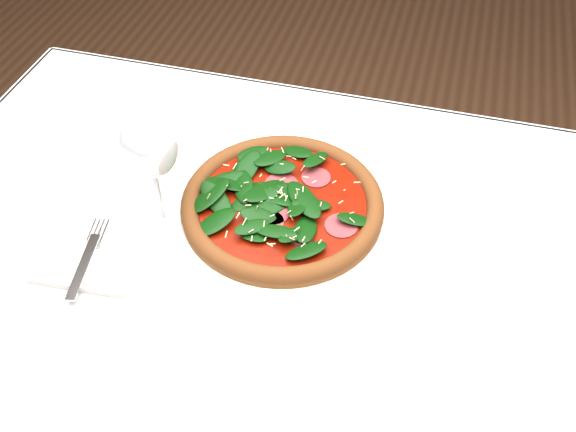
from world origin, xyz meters
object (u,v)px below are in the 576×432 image
(plate, at_px, (283,211))
(napkin, at_px, (85,270))
(pizza, at_px, (282,202))
(wine_glass, at_px, (149,147))

(plate, relative_size, napkin, 2.42)
(pizza, relative_size, napkin, 2.25)
(napkin, bearing_deg, wine_glass, 63.53)
(pizza, height_order, wine_glass, wine_glass)
(plate, height_order, napkin, plate)
(wine_glass, xyz_separation_m, napkin, (-0.06, -0.12, -0.13))
(wine_glass, distance_m, napkin, 0.19)
(plate, bearing_deg, pizza, -90.00)
(plate, distance_m, pizza, 0.02)
(plate, height_order, wine_glass, wine_glass)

